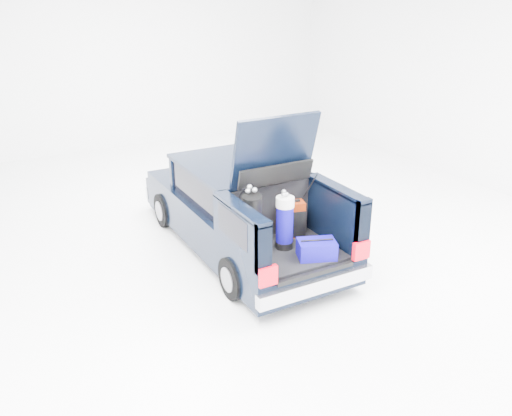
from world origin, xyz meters
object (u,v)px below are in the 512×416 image
red_suitcase (292,219)px  blue_golf_bag (285,222)px  car (238,208)px  black_golf_bag (251,223)px  blue_duffel (317,249)px

red_suitcase → blue_golf_bag: bearing=-123.2°
car → blue_golf_bag: size_ratio=5.32×
black_golf_bag → blue_duffel: (0.72, -0.55, -0.32)m
red_suitcase → black_golf_bag: size_ratio=0.57×
black_golf_bag → blue_golf_bag: size_ratio=1.14×
blue_golf_bag → red_suitcase: bearing=17.2°
black_golf_bag → blue_duffel: 0.96m
red_suitcase → black_golf_bag: black_golf_bag is taller
car → blue_golf_bag: 1.51m
black_golf_bag → blue_duffel: bearing=-15.0°
car → black_golf_bag: size_ratio=4.66×
red_suitcase → blue_golf_bag: 0.43m
blue_golf_bag → black_golf_bag: bearing=145.9°
car → red_suitcase: (0.30, -1.19, 0.20)m
black_golf_bag → blue_golf_bag: 0.50m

